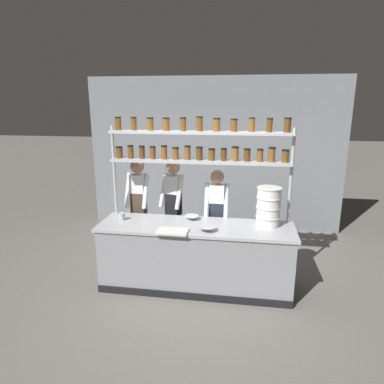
{
  "coord_description": "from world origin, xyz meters",
  "views": [
    {
      "loc": [
        0.63,
        -4.34,
        2.55
      ],
      "look_at": [
        -0.08,
        0.2,
        1.33
      ],
      "focal_mm": 32.0,
      "sensor_mm": 36.0,
      "label": 1
    }
  ],
  "objects_px": {
    "chef_center": "(173,205)",
    "container_stack": "(268,207)",
    "prep_bowl_center_front": "(207,229)",
    "prep_bowl_near_left": "(192,218)",
    "chef_left": "(139,204)",
    "serving_cup_front": "(122,217)",
    "spice_shelf_unit": "(200,150)",
    "cutting_board": "(172,231)",
    "chef_right": "(217,214)"
  },
  "relations": [
    {
      "from": "chef_center",
      "to": "container_stack",
      "type": "xyz_separation_m",
      "value": [
        1.43,
        -0.59,
        0.22
      ]
    },
    {
      "from": "prep_bowl_center_front",
      "to": "prep_bowl_near_left",
      "type": "bearing_deg",
      "value": 122.68
    },
    {
      "from": "chef_left",
      "to": "serving_cup_front",
      "type": "xyz_separation_m",
      "value": [
        -0.06,
        -0.6,
        -0.01
      ]
    },
    {
      "from": "spice_shelf_unit",
      "to": "container_stack",
      "type": "relative_size",
      "value": 4.79
    },
    {
      "from": "cutting_board",
      "to": "serving_cup_front",
      "type": "distance_m",
      "value": 0.88
    },
    {
      "from": "chef_center",
      "to": "container_stack",
      "type": "height_order",
      "value": "chef_center"
    },
    {
      "from": "container_stack",
      "to": "serving_cup_front",
      "type": "bearing_deg",
      "value": -177.14
    },
    {
      "from": "chef_center",
      "to": "chef_right",
      "type": "distance_m",
      "value": 0.73
    },
    {
      "from": "chef_center",
      "to": "spice_shelf_unit",
      "type": "bearing_deg",
      "value": -22.94
    },
    {
      "from": "container_stack",
      "to": "prep_bowl_center_front",
      "type": "bearing_deg",
      "value": -156.74
    },
    {
      "from": "chef_left",
      "to": "serving_cup_front",
      "type": "height_order",
      "value": "chef_left"
    },
    {
      "from": "chef_left",
      "to": "prep_bowl_center_front",
      "type": "relative_size",
      "value": 7.24
    },
    {
      "from": "container_stack",
      "to": "serving_cup_front",
      "type": "distance_m",
      "value": 2.04
    },
    {
      "from": "container_stack",
      "to": "prep_bowl_near_left",
      "type": "xyz_separation_m",
      "value": [
        -1.05,
        0.08,
        -0.24
      ]
    },
    {
      "from": "prep_bowl_center_front",
      "to": "serving_cup_front",
      "type": "height_order",
      "value": "serving_cup_front"
    },
    {
      "from": "spice_shelf_unit",
      "to": "prep_bowl_near_left",
      "type": "distance_m",
      "value": 0.97
    },
    {
      "from": "prep_bowl_near_left",
      "to": "serving_cup_front",
      "type": "distance_m",
      "value": 0.99
    },
    {
      "from": "spice_shelf_unit",
      "to": "cutting_board",
      "type": "xyz_separation_m",
      "value": [
        -0.27,
        -0.63,
        -0.97
      ]
    },
    {
      "from": "chef_left",
      "to": "chef_right",
      "type": "bearing_deg",
      "value": -0.44
    },
    {
      "from": "chef_left",
      "to": "cutting_board",
      "type": "height_order",
      "value": "chef_left"
    },
    {
      "from": "prep_bowl_center_front",
      "to": "spice_shelf_unit",
      "type": "bearing_deg",
      "value": 107.86
    },
    {
      "from": "chef_right",
      "to": "prep_bowl_near_left",
      "type": "relative_size",
      "value": 7.59
    },
    {
      "from": "chef_left",
      "to": "chef_right",
      "type": "distance_m",
      "value": 1.25
    },
    {
      "from": "chef_left",
      "to": "prep_bowl_near_left",
      "type": "height_order",
      "value": "chef_left"
    },
    {
      "from": "chef_left",
      "to": "cutting_board",
      "type": "distance_m",
      "value": 1.2
    },
    {
      "from": "chef_center",
      "to": "cutting_board",
      "type": "bearing_deg",
      "value": -60.89
    },
    {
      "from": "spice_shelf_unit",
      "to": "container_stack",
      "type": "distance_m",
      "value": 1.21
    },
    {
      "from": "cutting_board",
      "to": "prep_bowl_center_front",
      "type": "relative_size",
      "value": 1.71
    },
    {
      "from": "chef_center",
      "to": "serving_cup_front",
      "type": "height_order",
      "value": "chef_center"
    },
    {
      "from": "spice_shelf_unit",
      "to": "chef_right",
      "type": "distance_m",
      "value": 1.05
    },
    {
      "from": "spice_shelf_unit",
      "to": "chef_left",
      "type": "bearing_deg",
      "value": 163.02
    },
    {
      "from": "chef_right",
      "to": "prep_bowl_center_front",
      "type": "height_order",
      "value": "chef_right"
    },
    {
      "from": "container_stack",
      "to": "prep_bowl_center_front",
      "type": "distance_m",
      "value": 0.89
    },
    {
      "from": "spice_shelf_unit",
      "to": "serving_cup_front",
      "type": "height_order",
      "value": "spice_shelf_unit"
    },
    {
      "from": "chef_center",
      "to": "prep_bowl_near_left",
      "type": "xyz_separation_m",
      "value": [
        0.38,
        -0.52,
        -0.02
      ]
    },
    {
      "from": "serving_cup_front",
      "to": "chef_right",
      "type": "bearing_deg",
      "value": 21.43
    },
    {
      "from": "spice_shelf_unit",
      "to": "chef_center",
      "type": "height_order",
      "value": "spice_shelf_unit"
    },
    {
      "from": "chef_center",
      "to": "chef_right",
      "type": "bearing_deg",
      "value": 3.24
    },
    {
      "from": "prep_bowl_near_left",
      "to": "serving_cup_front",
      "type": "bearing_deg",
      "value": -169.74
    },
    {
      "from": "serving_cup_front",
      "to": "spice_shelf_unit",
      "type": "bearing_deg",
      "value": 14.94
    },
    {
      "from": "container_stack",
      "to": "prep_bowl_center_front",
      "type": "height_order",
      "value": "container_stack"
    },
    {
      "from": "chef_right",
      "to": "container_stack",
      "type": "bearing_deg",
      "value": -29.89
    },
    {
      "from": "chef_right",
      "to": "serving_cup_front",
      "type": "xyz_separation_m",
      "value": [
        -1.3,
        -0.51,
        0.07
      ]
    },
    {
      "from": "chef_center",
      "to": "prep_bowl_center_front",
      "type": "relative_size",
      "value": 7.15
    },
    {
      "from": "chef_right",
      "to": "cutting_board",
      "type": "bearing_deg",
      "value": -120.48
    },
    {
      "from": "chef_right",
      "to": "container_stack",
      "type": "distance_m",
      "value": 0.88
    },
    {
      "from": "prep_bowl_near_left",
      "to": "chef_right",
      "type": "bearing_deg",
      "value": 45.69
    },
    {
      "from": "prep_bowl_center_front",
      "to": "chef_right",
      "type": "bearing_deg",
      "value": 85.33
    },
    {
      "from": "chef_left",
      "to": "container_stack",
      "type": "height_order",
      "value": "chef_left"
    },
    {
      "from": "container_stack",
      "to": "prep_bowl_center_front",
      "type": "relative_size",
      "value": 2.27
    }
  ]
}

